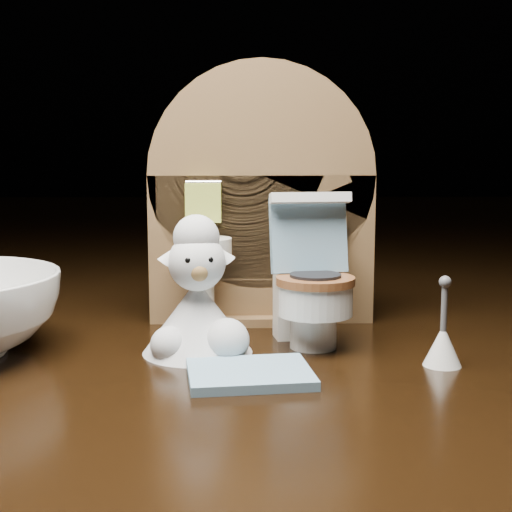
{
  "coord_description": "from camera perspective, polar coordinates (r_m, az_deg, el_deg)",
  "views": [
    {
      "loc": [
        -0.01,
        -0.35,
        0.1
      ],
      "look_at": [
        -0.0,
        0.02,
        0.05
      ],
      "focal_mm": 50.0,
      "sensor_mm": 36.0,
      "label": 1
    }
  ],
  "objects": [
    {
      "name": "bath_mat",
      "position": [
        0.32,
        -0.52,
        -9.39
      ],
      "size": [
        0.06,
        0.05,
        0.0
      ],
      "primitive_type": "cube",
      "rotation": [
        0.0,
        0.0,
        0.12
      ],
      "color": "#7198B1",
      "rests_on": "ground"
    },
    {
      "name": "toy_toilet",
      "position": [
        0.37,
        4.39,
        -2.67
      ],
      "size": [
        0.04,
        0.05,
        0.08
      ],
      "rotation": [
        0.0,
        0.0,
        0.14
      ],
      "color": "white",
      "rests_on": "ground"
    },
    {
      "name": "backdrop_panel",
      "position": [
        0.41,
        0.33,
        3.73
      ],
      "size": [
        0.13,
        0.05,
        0.15
      ],
      "color": "brown",
      "rests_on": "ground"
    },
    {
      "name": "toilet_brush",
      "position": [
        0.35,
        14.72,
        -6.69
      ],
      "size": [
        0.02,
        0.02,
        0.04
      ],
      "color": "white",
      "rests_on": "ground"
    },
    {
      "name": "plush_lamb",
      "position": [
        0.35,
        -4.66,
        -3.93
      ],
      "size": [
        0.05,
        0.05,
        0.07
      ],
      "rotation": [
        0.0,
        0.0,
        0.15
      ],
      "color": "silver",
      "rests_on": "ground"
    }
  ]
}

